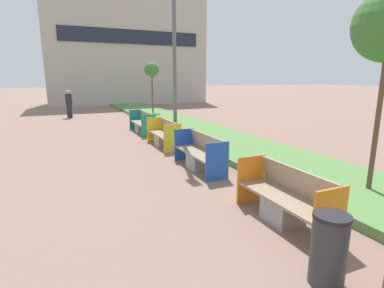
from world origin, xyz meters
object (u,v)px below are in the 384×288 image
at_px(bench_blue_frame, 200,155).
at_px(litter_bin, 329,249).
at_px(street_lamp_post, 174,11).
at_px(pedestrian_walking, 69,104).
at_px(sapling_tree_far, 152,70).
at_px(bench_teal_frame, 143,124).
at_px(bench_orange_frame, 285,202).
at_px(bench_yellow_frame, 164,136).

relative_size(bench_blue_frame, litter_bin, 2.37).
xyz_separation_m(litter_bin, street_lamp_post, (1.24, 8.34, 4.29)).
bearing_deg(pedestrian_walking, bench_blue_frame, -77.77).
relative_size(litter_bin, street_lamp_post, 0.10).
bearing_deg(sapling_tree_far, bench_teal_frame, -110.47).
xyz_separation_m(bench_orange_frame, litter_bin, (-0.62, -1.47, 0.09)).
bearing_deg(bench_yellow_frame, street_lamp_post, 36.46).
distance_m(street_lamp_post, pedestrian_walking, 10.84).
height_order(bench_orange_frame, bench_teal_frame, same).
distance_m(bench_orange_frame, bench_teal_frame, 9.42).
relative_size(bench_blue_frame, bench_teal_frame, 0.92).
xyz_separation_m(litter_bin, pedestrian_walking, (-2.20, 17.86, 0.41)).
xyz_separation_m(bench_teal_frame, pedestrian_walking, (-2.82, 6.97, 0.49)).
height_order(bench_orange_frame, bench_yellow_frame, same).
height_order(bench_orange_frame, litter_bin, bench_orange_frame).
height_order(bench_teal_frame, street_lamp_post, street_lamp_post).
height_order(bench_blue_frame, street_lamp_post, street_lamp_post).
height_order(bench_yellow_frame, pedestrian_walking, pedestrian_walking).
height_order(bench_blue_frame, bench_yellow_frame, same).
bearing_deg(bench_teal_frame, bench_blue_frame, -90.02).
bearing_deg(bench_orange_frame, street_lamp_post, 84.89).
bearing_deg(litter_bin, bench_orange_frame, 67.05).
bearing_deg(bench_orange_frame, bench_blue_frame, 89.96).
distance_m(bench_blue_frame, bench_yellow_frame, 3.03).
xyz_separation_m(bench_yellow_frame, street_lamp_post, (0.61, 0.45, 4.37)).
bearing_deg(bench_yellow_frame, bench_teal_frame, 89.94).
distance_m(bench_yellow_frame, litter_bin, 7.91).
distance_m(sapling_tree_far, pedestrian_walking, 5.62).
height_order(sapling_tree_far, pedestrian_walking, sapling_tree_far).
relative_size(bench_teal_frame, street_lamp_post, 0.26).
height_order(bench_orange_frame, pedestrian_walking, pedestrian_walking).
relative_size(bench_teal_frame, pedestrian_walking, 1.35).
bearing_deg(bench_yellow_frame, litter_bin, -94.52).
bearing_deg(bench_blue_frame, street_lamp_post, 80.04).
bearing_deg(bench_teal_frame, litter_bin, -93.29).
bearing_deg(bench_orange_frame, bench_teal_frame, 89.97).
relative_size(bench_orange_frame, litter_bin, 2.18).
relative_size(bench_yellow_frame, pedestrian_walking, 1.20).
height_order(bench_teal_frame, litter_bin, bench_teal_frame).
bearing_deg(bench_orange_frame, sapling_tree_far, 81.44).
xyz_separation_m(bench_orange_frame, sapling_tree_far, (2.37, 15.77, 2.55)).
xyz_separation_m(litter_bin, sapling_tree_far, (3.00, 17.24, 2.47)).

